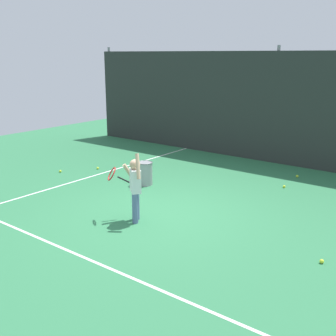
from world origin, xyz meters
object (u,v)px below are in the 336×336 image
(tennis_ball_1, at_px, (98,168))
(tennis_ball_2, at_px, (322,261))
(tennis_ball_4, at_px, (60,171))
(tennis_ball_0, at_px, (284,187))
(ball_hopper, at_px, (145,173))
(tennis_ball_3, at_px, (297,176))
(tennis_player, at_px, (134,184))

(tennis_ball_1, xyz_separation_m, tennis_ball_2, (6.64, -1.62, 0.00))
(tennis_ball_2, xyz_separation_m, tennis_ball_4, (-7.21, 0.79, 0.00))
(tennis_ball_1, relative_size, tennis_ball_2, 1.00)
(tennis_ball_0, xyz_separation_m, tennis_ball_2, (1.93, -3.18, 0.00))
(tennis_ball_1, height_order, tennis_ball_4, same)
(ball_hopper, relative_size, tennis_ball_3, 8.52)
(tennis_player, height_order, tennis_ball_0, tennis_player)
(tennis_ball_1, relative_size, tennis_ball_3, 1.00)
(tennis_player, bearing_deg, tennis_ball_0, 106.78)
(tennis_player, distance_m, tennis_ball_2, 3.46)
(ball_hopper, height_order, tennis_ball_2, ball_hopper)
(ball_hopper, height_order, tennis_ball_4, ball_hopper)
(tennis_ball_2, bearing_deg, tennis_ball_0, 121.31)
(ball_hopper, distance_m, tennis_ball_4, 2.58)
(tennis_player, height_order, tennis_ball_4, tennis_player)
(ball_hopper, bearing_deg, tennis_ball_1, 172.57)
(tennis_ball_0, distance_m, tennis_ball_3, 1.04)
(ball_hopper, bearing_deg, tennis_ball_0, 33.23)
(ball_hopper, relative_size, tennis_ball_1, 8.52)
(tennis_player, height_order, tennis_ball_1, tennis_player)
(tennis_player, bearing_deg, tennis_ball_2, 46.22)
(tennis_player, distance_m, tennis_ball_1, 3.96)
(tennis_player, distance_m, ball_hopper, 2.33)
(tennis_ball_0, distance_m, tennis_ball_2, 3.72)
(tennis_ball_0, bearing_deg, tennis_ball_2, -58.69)
(ball_hopper, relative_size, tennis_ball_4, 8.52)
(tennis_ball_3, xyz_separation_m, tennis_ball_4, (-5.19, -3.42, 0.00))
(tennis_player, distance_m, tennis_ball_4, 4.12)
(tennis_ball_1, distance_m, tennis_ball_2, 6.84)
(tennis_ball_2, height_order, tennis_ball_4, same)
(ball_hopper, distance_m, tennis_ball_2, 4.91)
(ball_hopper, xyz_separation_m, tennis_ball_1, (-1.93, 0.25, -0.26))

